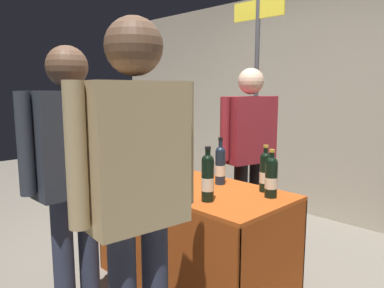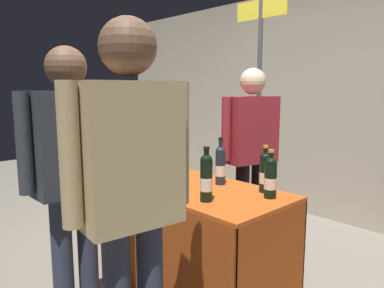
# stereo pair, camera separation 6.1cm
# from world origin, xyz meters

# --- Properties ---
(ground_plane) EXTENTS (12.00, 12.00, 0.00)m
(ground_plane) POSITION_xyz_m (0.00, 0.00, 0.00)
(ground_plane) COLOR gray
(back_partition) EXTENTS (7.15, 0.12, 2.54)m
(back_partition) POSITION_xyz_m (0.00, 2.10, 1.27)
(back_partition) COLOR #B2A893
(back_partition) RESTS_ON ground_plane
(tasting_table) EXTENTS (1.41, 0.70, 0.76)m
(tasting_table) POSITION_xyz_m (0.00, 0.00, 0.52)
(tasting_table) COLOR #B74C19
(tasting_table) RESTS_ON ground_plane
(featured_wine_bottle) EXTENTS (0.07, 0.07, 0.34)m
(featured_wine_bottle) POSITION_xyz_m (0.11, 0.17, 0.90)
(featured_wine_bottle) COLOR #192333
(featured_wine_bottle) RESTS_ON tasting_table
(display_bottle_0) EXTENTS (0.08, 0.08, 0.34)m
(display_bottle_0) POSITION_xyz_m (0.32, -0.18, 0.91)
(display_bottle_0) COLOR black
(display_bottle_0) RESTS_ON tasting_table
(display_bottle_1) EXTENTS (0.07, 0.07, 0.30)m
(display_bottle_1) POSITION_xyz_m (-0.52, -0.05, 0.89)
(display_bottle_1) COLOR black
(display_bottle_1) RESTS_ON tasting_table
(display_bottle_2) EXTENTS (0.08, 0.08, 0.31)m
(display_bottle_2) POSITION_xyz_m (0.55, 0.16, 0.89)
(display_bottle_2) COLOR black
(display_bottle_2) RESTS_ON tasting_table
(display_bottle_3) EXTENTS (0.08, 0.08, 0.36)m
(display_bottle_3) POSITION_xyz_m (-0.05, -0.20, 0.91)
(display_bottle_3) COLOR #192333
(display_bottle_3) RESTS_ON tasting_table
(display_bottle_4) EXTENTS (0.07, 0.07, 0.34)m
(display_bottle_4) POSITION_xyz_m (-0.44, 0.20, 0.90)
(display_bottle_4) COLOR #192333
(display_bottle_4) RESTS_ON tasting_table
(display_bottle_5) EXTENTS (0.08, 0.08, 0.31)m
(display_bottle_5) POSITION_xyz_m (-0.17, 0.05, 0.89)
(display_bottle_5) COLOR black
(display_bottle_5) RESTS_ON tasting_table
(display_bottle_6) EXTENTS (0.08, 0.08, 0.31)m
(display_bottle_6) POSITION_xyz_m (-0.12, -0.06, 0.88)
(display_bottle_6) COLOR black
(display_bottle_6) RESTS_ON tasting_table
(display_bottle_7) EXTENTS (0.07, 0.07, 0.32)m
(display_bottle_7) POSITION_xyz_m (0.45, 0.24, 0.90)
(display_bottle_7) COLOR black
(display_bottle_7) RESTS_ON tasting_table
(display_bottle_8) EXTENTS (0.07, 0.07, 0.34)m
(display_bottle_8) POSITION_xyz_m (-0.32, -0.02, 0.91)
(display_bottle_8) COLOR #192333
(display_bottle_8) RESTS_ON tasting_table
(wine_glass_near_vendor) EXTENTS (0.08, 0.08, 0.14)m
(wine_glass_near_vendor) POSITION_xyz_m (-0.49, 0.08, 0.86)
(wine_glass_near_vendor) COLOR silver
(wine_glass_near_vendor) RESTS_ON tasting_table
(wine_glass_mid) EXTENTS (0.07, 0.07, 0.14)m
(wine_glass_mid) POSITION_xyz_m (-0.56, -0.21, 0.86)
(wine_glass_mid) COLOR silver
(wine_glass_mid) RESTS_ON tasting_table
(wine_glass_near_taster) EXTENTS (0.07, 0.07, 0.14)m
(wine_glass_near_taster) POSITION_xyz_m (-0.27, -0.24, 0.86)
(wine_glass_near_taster) COLOR silver
(wine_glass_near_taster) RESTS_ON tasting_table
(vendor_presenter) EXTENTS (0.30, 0.61, 1.62)m
(vendor_presenter) POSITION_xyz_m (-0.08, 0.79, 0.97)
(vendor_presenter) COLOR black
(vendor_presenter) RESTS_ON ground_plane
(taster_foreground_right) EXTENTS (0.23, 0.59, 1.68)m
(taster_foreground_right) POSITION_xyz_m (-0.15, -0.82, 1.01)
(taster_foreground_right) COLOR #2D3347
(taster_foreground_right) RESTS_ON ground_plane
(taster_foreground_left) EXTENTS (0.25, 0.59, 1.73)m
(taster_foreground_left) POSITION_xyz_m (0.57, -0.88, 1.05)
(taster_foreground_left) COLOR #2D3347
(taster_foreground_left) RESTS_ON ground_plane
(booth_signpost) EXTENTS (0.56, 0.04, 2.29)m
(booth_signpost) POSITION_xyz_m (-0.29, 1.16, 1.41)
(booth_signpost) COLOR #47474C
(booth_signpost) RESTS_ON ground_plane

